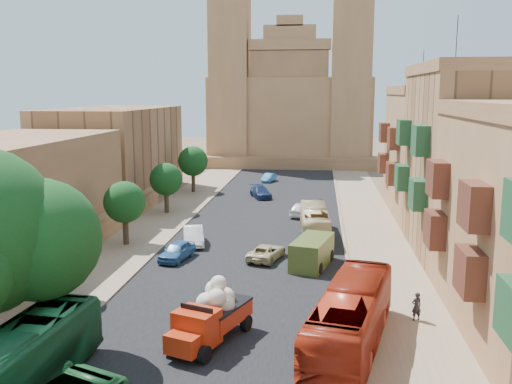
% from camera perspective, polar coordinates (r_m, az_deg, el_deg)
% --- Properties ---
extents(road_surface, '(14.00, 140.00, 0.01)m').
position_cam_1_polar(road_surface, '(49.44, 0.52, -3.77)').
color(road_surface, black).
rests_on(road_surface, ground).
extents(sidewalk_east, '(5.00, 140.00, 0.01)m').
position_cam_1_polar(sidewalk_east, '(49.40, 11.57, -3.98)').
color(sidewalk_east, '#877059').
rests_on(sidewalk_east, ground).
extents(sidewalk_west, '(5.00, 140.00, 0.01)m').
position_cam_1_polar(sidewalk_west, '(51.27, -10.12, -3.42)').
color(sidewalk_west, '#877059').
rests_on(sidewalk_west, ground).
extents(kerb_east, '(0.25, 140.00, 0.12)m').
position_cam_1_polar(kerb_east, '(49.22, 8.67, -3.88)').
color(kerb_east, '#877059').
rests_on(kerb_east, ground).
extents(kerb_west, '(0.25, 140.00, 0.12)m').
position_cam_1_polar(kerb_west, '(50.61, -7.40, -3.46)').
color(kerb_west, '#877059').
rests_on(kerb_west, ground).
extents(townhouse_c, '(9.00, 14.00, 17.40)m').
position_cam_1_polar(townhouse_c, '(44.43, 20.78, 3.07)').
color(townhouse_c, '#9A6C46').
rests_on(townhouse_c, ground).
extents(townhouse_d, '(9.00, 14.00, 15.90)m').
position_cam_1_polar(townhouse_d, '(58.10, 17.37, 4.00)').
color(townhouse_d, '#916541').
rests_on(townhouse_d, ground).
extents(west_wall, '(1.00, 40.00, 1.80)m').
position_cam_1_polar(west_wall, '(42.99, -17.81, -5.13)').
color(west_wall, '#916541').
rests_on(west_wall, ground).
extents(west_building_mid, '(10.00, 22.00, 10.00)m').
position_cam_1_polar(west_building_mid, '(66.23, -13.90, 3.84)').
color(west_building_mid, '#9A6C46').
rests_on(west_building_mid, ground).
extents(church, '(28.00, 22.50, 36.30)m').
position_cam_1_polar(church, '(96.54, 3.54, 8.63)').
color(church, '#916541').
rests_on(church, ground).
extents(street_tree_a, '(3.06, 3.06, 4.70)m').
position_cam_1_polar(street_tree_a, '(34.40, -19.62, -5.10)').
color(street_tree_a, '#36291B').
rests_on(street_tree_a, ground).
extents(street_tree_b, '(3.24, 3.24, 4.98)m').
position_cam_1_polar(street_tree_b, '(45.15, -13.01, -1.03)').
color(street_tree_b, '#36291B').
rests_on(street_tree_b, ground).
extents(street_tree_c, '(3.21, 3.21, 4.93)m').
position_cam_1_polar(street_tree_c, '(56.44, -8.99, 1.24)').
color(street_tree_c, '#36291B').
rests_on(street_tree_c, ground).
extents(street_tree_d, '(3.54, 3.54, 5.45)m').
position_cam_1_polar(street_tree_d, '(67.93, -6.33, 3.07)').
color(street_tree_d, '#36291B').
rests_on(street_tree_d, ground).
extents(red_truck, '(3.62, 5.55, 3.07)m').
position_cam_1_polar(red_truck, '(27.60, -4.61, -12.19)').
color(red_truck, '#B72A0E').
rests_on(red_truck, ground).
extents(olive_pickup, '(3.10, 5.02, 1.93)m').
position_cam_1_polar(olive_pickup, '(39.29, 5.62, -6.04)').
color(olive_pickup, '#44531F').
rests_on(olive_pickup, ground).
extents(bus_green_north, '(3.26, 10.59, 2.91)m').
position_cam_1_polar(bus_green_north, '(24.27, -23.38, -15.99)').
color(bus_green_north, '#1B6439').
rests_on(bus_green_north, ground).
extents(bus_red_east, '(4.84, 11.05, 3.00)m').
position_cam_1_polar(bus_red_east, '(27.18, 9.47, -12.31)').
color(bus_red_east, '#9D2411').
rests_on(bus_red_east, ground).
extents(bus_cream_east, '(2.63, 9.19, 2.53)m').
position_cam_1_polar(bus_cream_east, '(46.87, 5.88, -3.00)').
color(bus_cream_east, beige).
rests_on(bus_cream_east, ground).
extents(car_blue_a, '(2.28, 4.02, 1.29)m').
position_cam_1_polar(car_blue_a, '(40.93, -7.91, -5.86)').
color(car_blue_a, '#2F6499').
rests_on(car_blue_a, ground).
extents(car_white_a, '(2.51, 4.44, 1.38)m').
position_cam_1_polar(car_white_a, '(44.81, -6.27, -4.37)').
color(car_white_a, white).
rests_on(car_white_a, ground).
extents(car_cream, '(2.84, 4.34, 1.11)m').
position_cam_1_polar(car_cream, '(40.62, 1.06, -6.02)').
color(car_cream, '#C3B286').
rests_on(car_cream, ground).
extents(car_dkblue, '(3.17, 4.67, 1.26)m').
position_cam_1_polar(car_dkblue, '(64.15, 0.47, -0.01)').
color(car_dkblue, navy).
rests_on(car_dkblue, ground).
extents(car_white_b, '(2.24, 4.13, 1.34)m').
position_cam_1_polar(car_white_b, '(54.80, 4.49, -1.72)').
color(car_white_b, white).
rests_on(car_white_b, ground).
extents(car_blue_b, '(1.89, 3.48, 1.09)m').
position_cam_1_polar(car_blue_b, '(75.62, 1.28, 1.45)').
color(car_blue_b, '#3984BF').
rests_on(car_blue_b, ground).
extents(pedestrian_a, '(0.65, 0.54, 1.52)m').
position_cam_1_polar(pedestrian_a, '(31.30, 15.75, -10.96)').
color(pedestrian_a, black).
rests_on(pedestrian_a, ground).
extents(pedestrian_c, '(0.53, 1.13, 1.87)m').
position_cam_1_polar(pedestrian_c, '(29.86, 11.14, -11.45)').
color(pedestrian_c, '#2E2E32').
rests_on(pedestrian_c, ground).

